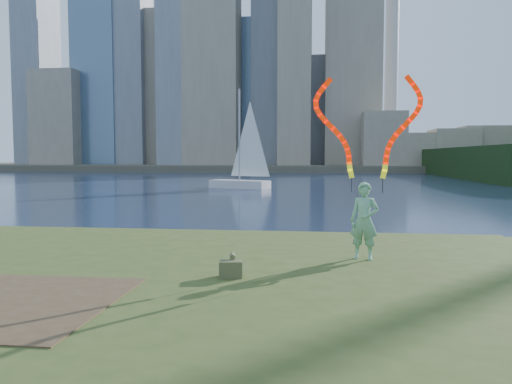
# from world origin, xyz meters

# --- Properties ---
(ground) EXTENTS (320.00, 320.00, 0.00)m
(ground) POSITION_xyz_m (0.00, 0.00, 0.00)
(ground) COLOR #1A2741
(ground) RESTS_ON ground
(grassy_knoll) EXTENTS (20.00, 18.00, 0.80)m
(grassy_knoll) POSITION_xyz_m (0.00, -2.30, 0.34)
(grassy_knoll) COLOR #3B4C1B
(grassy_knoll) RESTS_ON ground
(dirt_patch) EXTENTS (3.20, 3.00, 0.02)m
(dirt_patch) POSITION_xyz_m (-2.20, -3.20, 0.81)
(dirt_patch) COLOR #47331E
(dirt_patch) RESTS_ON grassy_knoll
(far_shore) EXTENTS (320.00, 40.00, 1.20)m
(far_shore) POSITION_xyz_m (0.00, 95.00, 0.60)
(far_shore) COLOR #4C4738
(far_shore) RESTS_ON ground
(woman_with_ribbons) EXTENTS (1.94, 0.65, 3.94)m
(woman_with_ribbons) POSITION_xyz_m (3.17, 0.48, 2.23)
(woman_with_ribbons) COLOR #177A33
(woman_with_ribbons) RESTS_ON grassy_knoll
(canvas_bag) EXTENTS (0.43, 0.49, 0.37)m
(canvas_bag) POSITION_xyz_m (0.77, -1.33, 0.95)
(canvas_bag) COLOR #50512C
(canvas_bag) RESTS_ON grassy_knoll
(sailboat) EXTENTS (5.73, 3.72, 8.82)m
(sailboat) POSITION_xyz_m (-4.35, 34.20, 1.52)
(sailboat) COLOR silver
(sailboat) RESTS_ON ground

